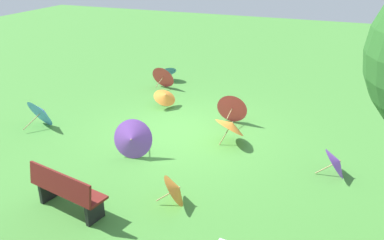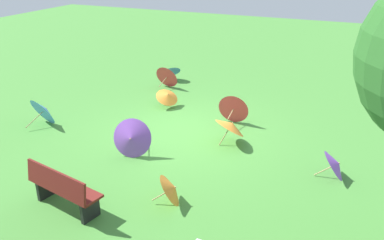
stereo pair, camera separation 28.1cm
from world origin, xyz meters
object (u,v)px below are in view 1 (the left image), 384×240
(parasol_red_2, at_px, (164,76))
(park_bench, at_px, (66,191))
(parasol_blue_1, at_px, (167,71))
(parasol_purple_1, at_px, (132,139))
(parasol_purple_2, at_px, (337,162))
(parasol_orange_0, at_px, (165,96))
(parasol_red_1, at_px, (233,107))
(parasol_blue_0, at_px, (42,112))
(parasol_orange_2, at_px, (231,125))
(parasol_orange_1, at_px, (177,189))

(parasol_red_2, bearing_deg, park_bench, 101.57)
(parasol_blue_1, relative_size, parasol_purple_1, 0.83)
(park_bench, bearing_deg, parasol_blue_1, -77.90)
(parasol_red_2, distance_m, parasol_purple_2, 7.35)
(parasol_orange_0, xyz_separation_m, parasol_purple_2, (-5.24, 2.30, -0.04))
(park_bench, relative_size, parasol_red_2, 1.89)
(parasol_red_1, xyz_separation_m, parasol_purple_2, (-2.98, 2.02, -0.11))
(parasol_blue_0, xyz_separation_m, parasol_blue_1, (-1.44, -5.14, -0.05))
(park_bench, height_order, parasol_orange_2, park_bench)
(park_bench, distance_m, parasol_blue_1, 8.33)
(parasol_orange_1, height_order, parasol_orange_2, parasol_orange_2)
(park_bench, relative_size, parasol_orange_2, 1.47)
(parasol_orange_1, bearing_deg, parasol_purple_2, -141.16)
(parasol_orange_0, bearing_deg, parasol_red_1, 172.94)
(parasol_blue_0, bearing_deg, parasol_purple_1, 168.69)
(parasol_blue_1, xyz_separation_m, parasol_purple_2, (-6.37, 4.87, -0.04))
(parasol_purple_1, bearing_deg, parasol_orange_1, 142.30)
(parasol_red_1, bearing_deg, parasol_orange_0, -7.06)
(parasol_orange_1, height_order, parasol_red_2, parasol_red_2)
(parasol_orange_0, bearing_deg, parasol_blue_1, -66.33)
(park_bench, height_order, parasol_orange_1, park_bench)
(parasol_purple_2, bearing_deg, parasol_blue_1, -37.40)
(parasol_purple_2, bearing_deg, parasol_orange_1, 38.84)
(parasol_blue_0, bearing_deg, parasol_red_1, -154.70)
(parasol_purple_1, bearing_deg, parasol_orange_0, -78.12)
(parasol_orange_1, relative_size, parasol_purple_2, 1.00)
(parasol_red_1, distance_m, parasol_orange_0, 2.28)
(parasol_blue_0, height_order, parasol_orange_0, parasol_blue_0)
(park_bench, xyz_separation_m, parasol_orange_1, (-1.81, -1.01, -0.14))
(parasol_blue_0, bearing_deg, parasol_blue_1, -105.62)
(parasol_red_2, bearing_deg, parasol_red_1, 147.04)
(parasol_orange_0, xyz_separation_m, parasol_blue_1, (1.13, -2.57, -0.00))
(parasol_blue_0, bearing_deg, parasol_orange_2, -169.64)
(parasol_red_1, height_order, parasol_orange_0, parasol_red_1)
(parasol_red_2, bearing_deg, parasol_blue_0, 68.76)
(parasol_orange_0, distance_m, parasol_purple_2, 5.72)
(parasol_orange_0, distance_m, parasol_blue_1, 2.81)
(parasol_orange_2, relative_size, parasol_red_2, 1.29)
(parasol_purple_1, bearing_deg, parasol_purple_2, -168.66)
(parasol_blue_1, bearing_deg, parasol_purple_2, 142.60)
(parasol_orange_0, distance_m, parasol_purple_1, 3.28)
(parasol_orange_0, height_order, parasol_purple_2, parasol_purple_2)
(parasol_blue_0, height_order, parasol_purple_1, parasol_purple_1)
(parasol_blue_1, height_order, parasol_red_2, parasol_red_2)
(parasol_orange_1, relative_size, parasol_red_2, 0.94)
(parasol_blue_1, distance_m, parasol_orange_1, 7.97)
(parasol_orange_2, distance_m, parasol_purple_2, 2.71)
(parasol_blue_0, height_order, parasol_orange_1, parasol_blue_0)
(parasol_orange_2, xyz_separation_m, parasol_red_2, (3.50, -3.38, -0.09))
(parasol_orange_0, bearing_deg, parasol_purple_2, 156.35)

